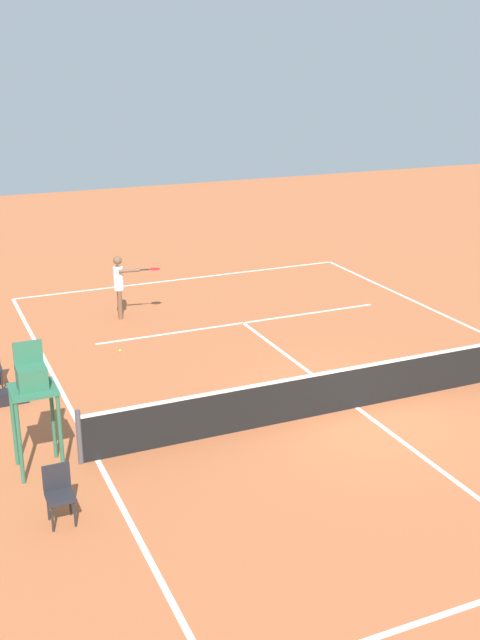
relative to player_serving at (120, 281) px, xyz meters
name	(u,v)px	position (x,y,z in m)	size (l,w,h in m)	color
ground_plane	(356,407)	(-2.99, 7.75, -1.09)	(60.00, 60.00, 0.00)	#B76038
court_lines	(356,407)	(-2.99, 7.75, -1.08)	(11.29, 21.78, 0.01)	white
tennis_net	(358,386)	(-2.99, 7.75, -0.59)	(11.89, 0.10, 1.07)	#4C4C51
player_serving	(120,281)	(0.00, 0.00, 0.00)	(1.28, 0.74, 1.81)	brown
tennis_ball	(120,351)	(0.77, 2.57, -1.05)	(0.07, 0.07, 0.07)	#CCE033
umpire_chair	(33,388)	(3.63, 7.66, 0.52)	(0.80, 0.80, 2.41)	#2D6B4C
courtside_chair_near	(59,491)	(3.60, 9.44, -0.55)	(0.44, 0.46, 0.95)	#262626
equipment_bag	(10,397)	(3.74, 4.56, -0.94)	(0.76, 0.32, 0.30)	black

